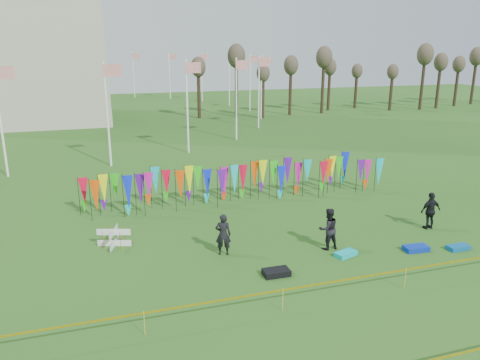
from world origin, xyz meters
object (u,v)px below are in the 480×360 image
object	(u,v)px
person_mid	(328,229)
kite_bag_blue	(416,248)
person_left	(223,234)
person_right	(431,211)
box_kite	(114,238)
kite_bag_turquoise	(346,254)
kite_bag_teal	(458,247)
kite_bag_black	(276,272)

from	to	relation	value
person_mid	kite_bag_blue	xyz separation A→B (m)	(3.77, -1.46, -0.87)
person_left	person_right	distance (m)	10.92
box_kite	person_mid	xyz separation A→B (m)	(9.40, -3.25, 0.54)
box_kite	person_left	bearing A→B (deg)	-27.09
box_kite	person_left	size ratio (longest dim) A/B	0.47
kite_bag_turquoise	kite_bag_teal	world-z (taller)	kite_bag_turquoise
box_kite	person_right	distance (m)	15.78
person_right	kite_bag_black	xyz separation A→B (m)	(-9.40, -2.36, -0.85)
box_kite	kite_bag_teal	distance (m)	15.99
kite_bag_turquoise	kite_bag_black	world-z (taller)	kite_bag_black
person_mid	kite_bag_blue	bearing A→B (deg)	156.09
person_mid	kite_bag_black	xyz separation A→B (m)	(-3.24, -1.73, -0.86)
person_mid	kite_bag_teal	world-z (taller)	person_mid
kite_bag_teal	person_mid	bearing A→B (deg)	161.30
person_left	kite_bag_teal	size ratio (longest dim) A/B	1.84
person_left	kite_bag_blue	size ratio (longest dim) A/B	1.73
person_right	kite_bag_turquoise	bearing A→B (deg)	15.09
person_right	kite_bag_turquoise	xyz separation A→B (m)	(-5.74, -1.60, -0.87)
kite_bag_turquoise	kite_bag_teal	xyz separation A→B (m)	(5.31, -0.97, -0.00)
person_right	kite_bag_turquoise	size ratio (longest dim) A/B	1.88
person_right	person_left	bearing A→B (deg)	-1.77
person_mid	kite_bag_turquoise	distance (m)	1.37
kite_bag_blue	kite_bag_black	xyz separation A→B (m)	(-7.01, -0.27, 0.01)
person_mid	person_right	xyz separation A→B (m)	(6.16, 0.63, -0.01)
kite_bag_blue	kite_bag_black	world-z (taller)	kite_bag_black
kite_bag_black	kite_bag_turquoise	bearing A→B (deg)	11.72
box_kite	kite_bag_turquoise	world-z (taller)	box_kite
box_kite	kite_bag_black	xyz separation A→B (m)	(6.16, -4.98, -0.32)
box_kite	person_right	world-z (taller)	person_right
box_kite	kite_bag_teal	xyz separation A→B (m)	(15.12, -5.19, -0.35)
kite_bag_turquoise	kite_bag_black	distance (m)	3.73
person_mid	person_right	bearing A→B (deg)	-176.95
kite_bag_black	person_mid	bearing A→B (deg)	28.09
person_right	box_kite	bearing A→B (deg)	-10.02
box_kite	kite_bag_black	size ratio (longest dim) A/B	0.82
kite_bag_turquoise	person_left	bearing A→B (deg)	160.35
person_left	kite_bag_black	xyz separation A→B (m)	(1.52, -2.61, -0.83)
person_left	kite_bag_black	size ratio (longest dim) A/B	1.76
person_left	person_mid	distance (m)	4.84
kite_bag_black	kite_bag_teal	size ratio (longest dim) A/B	1.05
person_left	kite_bag_blue	distance (m)	8.89
person_left	kite_bag_turquoise	size ratio (longest dim) A/B	1.86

